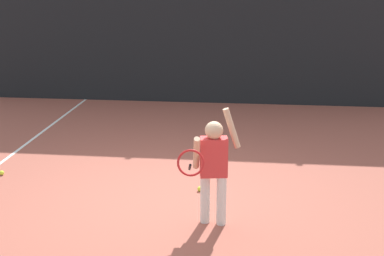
# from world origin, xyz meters

# --- Properties ---
(ground_plane) EXTENTS (20.00, 20.00, 0.00)m
(ground_plane) POSITION_xyz_m (0.00, 0.00, 0.00)
(ground_plane) COLOR #9E5142
(court_line_sideline) EXTENTS (0.05, 9.00, 0.00)m
(court_line_sideline) POSITION_xyz_m (-2.64, 1.00, 0.00)
(court_line_sideline) COLOR white
(court_line_sideline) RESTS_ON ground
(back_fence_windscreen) EXTENTS (10.74, 0.08, 3.90)m
(back_fence_windscreen) POSITION_xyz_m (0.00, 5.22, 1.95)
(back_fence_windscreen) COLOR black
(back_fence_windscreen) RESTS_ON ground
(fence_post_1) EXTENTS (0.09, 0.09, 4.05)m
(fence_post_1) POSITION_xyz_m (-2.61, 5.28, 2.03)
(fence_post_1) COLOR slate
(fence_post_1) RESTS_ON ground
(fence_post_2) EXTENTS (0.09, 0.09, 4.05)m
(fence_post_2) POSITION_xyz_m (0.00, 5.28, 2.03)
(fence_post_2) COLOR slate
(fence_post_2) RESTS_ON ground
(fence_post_3) EXTENTS (0.09, 0.09, 4.05)m
(fence_post_3) POSITION_xyz_m (2.61, 5.28, 2.03)
(fence_post_3) COLOR slate
(fence_post_3) RESTS_ON ground
(tennis_player) EXTENTS (0.65, 0.65, 1.35)m
(tennis_player) POSITION_xyz_m (0.68, -0.68, 0.73)
(tennis_player) COLOR silver
(tennis_player) RESTS_ON ground
(tennis_ball_1) EXTENTS (0.07, 0.07, 0.07)m
(tennis_ball_1) POSITION_xyz_m (-2.39, 0.50, 0.03)
(tennis_ball_1) COLOR #CCE033
(tennis_ball_1) RESTS_ON ground
(tennis_ball_3) EXTENTS (0.07, 0.07, 0.07)m
(tennis_ball_3) POSITION_xyz_m (0.45, 0.24, 0.03)
(tennis_ball_3) COLOR #CCE033
(tennis_ball_3) RESTS_ON ground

